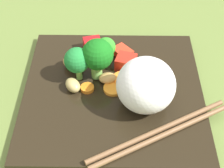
% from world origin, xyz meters
% --- Properties ---
extents(ground_plane, '(1.10, 1.10, 0.02)m').
position_xyz_m(ground_plane, '(0.00, 0.00, -0.01)').
color(ground_plane, olive).
extents(square_plate, '(0.27, 0.27, 0.01)m').
position_xyz_m(square_plate, '(0.00, 0.00, 0.01)').
color(square_plate, black).
rests_on(square_plate, ground_plane).
extents(rice_mound, '(0.09, 0.09, 0.08)m').
position_xyz_m(rice_mound, '(-0.05, 0.03, 0.05)').
color(rice_mound, white).
rests_on(rice_mound, square_plate).
extents(broccoli_floret_0, '(0.03, 0.03, 0.05)m').
position_xyz_m(broccoli_floret_0, '(0.01, -0.06, 0.04)').
color(broccoli_floret_0, '#75B653').
rests_on(broccoli_floret_0, square_plate).
extents(broccoli_floret_1, '(0.04, 0.04, 0.06)m').
position_xyz_m(broccoli_floret_1, '(0.05, -0.03, 0.05)').
color(broccoli_floret_1, '#81BF50').
rests_on(broccoli_floret_1, square_plate).
extents(broccoli_floret_2, '(0.05, 0.05, 0.07)m').
position_xyz_m(broccoli_floret_2, '(0.02, -0.03, 0.05)').
color(broccoli_floret_2, '#74AE4E').
rests_on(broccoli_floret_2, square_plate).
extents(carrot_slice_0, '(0.04, 0.04, 0.00)m').
position_xyz_m(carrot_slice_0, '(-0.00, 0.00, 0.01)').
color(carrot_slice_0, orange).
rests_on(carrot_slice_0, square_plate).
extents(carrot_slice_1, '(0.03, 0.03, 0.01)m').
position_xyz_m(carrot_slice_1, '(-0.01, -0.02, 0.02)').
color(carrot_slice_1, orange).
rests_on(carrot_slice_1, square_plate).
extents(carrot_slice_2, '(0.03, 0.03, 0.01)m').
position_xyz_m(carrot_slice_2, '(0.05, -0.07, 0.02)').
color(carrot_slice_2, orange).
rests_on(carrot_slice_2, square_plate).
extents(carrot_slice_3, '(0.02, 0.02, 0.01)m').
position_xyz_m(carrot_slice_3, '(0.04, 0.00, 0.02)').
color(carrot_slice_3, orange).
rests_on(carrot_slice_3, square_plate).
extents(pepper_chunk_0, '(0.04, 0.04, 0.02)m').
position_xyz_m(pepper_chunk_0, '(-0.02, -0.05, 0.02)').
color(pepper_chunk_0, red).
rests_on(pepper_chunk_0, square_plate).
extents(pepper_chunk_1, '(0.04, 0.04, 0.02)m').
position_xyz_m(pepper_chunk_1, '(0.03, -0.09, 0.02)').
color(pepper_chunk_1, red).
rests_on(pepper_chunk_1, square_plate).
extents(pepper_chunk_2, '(0.04, 0.04, 0.01)m').
position_xyz_m(pepper_chunk_2, '(-0.02, -0.08, 0.02)').
color(pepper_chunk_2, red).
rests_on(pepper_chunk_2, square_plate).
extents(chicken_piece_0, '(0.03, 0.02, 0.02)m').
position_xyz_m(chicken_piece_0, '(0.01, -0.02, 0.02)').
color(chicken_piece_0, tan).
rests_on(chicken_piece_0, square_plate).
extents(chicken_piece_1, '(0.03, 0.03, 0.02)m').
position_xyz_m(chicken_piece_1, '(0.06, -0.00, 0.02)').
color(chicken_piece_1, tan).
rests_on(chicken_piece_1, square_plate).
extents(chicken_piece_2, '(0.04, 0.03, 0.02)m').
position_xyz_m(chicken_piece_2, '(0.06, -0.05, 0.02)').
color(chicken_piece_2, tan).
rests_on(chicken_piece_2, square_plate).
extents(chopstick_pair, '(0.20, 0.12, 0.01)m').
position_xyz_m(chopstick_pair, '(-0.06, 0.08, 0.02)').
color(chopstick_pair, brown).
rests_on(chopstick_pair, square_plate).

